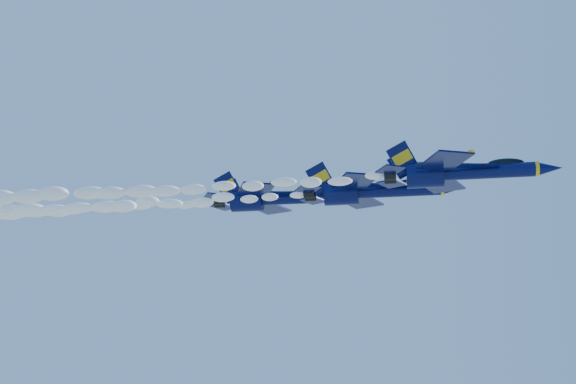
# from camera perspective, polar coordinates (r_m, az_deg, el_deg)

# --- Properties ---
(jet_lead) EXTENTS (15.37, 12.61, 5.71)m
(jet_lead) POSITION_cam_1_polar(r_m,az_deg,el_deg) (65.62, 13.43, 1.55)
(jet_lead) COLOR #080C3C
(smoke_trail_jet_lead) EXTENTS (49.95, 1.84, 1.65)m
(smoke_trail_jet_lead) POSITION_cam_1_polar(r_m,az_deg,el_deg) (70.35, -13.06, -0.02)
(smoke_trail_jet_lead) COLOR white
(jet_second) EXTENTS (16.83, 13.81, 6.26)m
(jet_second) POSITION_cam_1_polar(r_m,az_deg,el_deg) (76.48, 6.74, 0.11)
(jet_second) COLOR #080C3C
(smoke_trail_jet_second) EXTENTS (49.95, 2.01, 1.81)m
(smoke_trail_jet_second) POSITION_cam_1_polar(r_m,az_deg,el_deg) (83.94, -15.75, -1.16)
(smoke_trail_jet_second) COLOR white
(jet_third) EXTENTS (17.53, 14.38, 6.51)m
(jet_third) POSITION_cam_1_polar(r_m,az_deg,el_deg) (85.27, -0.95, -0.48)
(jet_third) COLOR #080C3C
(smoke_trail_jet_third) EXTENTS (49.95, 2.09, 1.88)m
(smoke_trail_jet_third) POSITION_cam_1_polar(r_m,az_deg,el_deg) (96.17, -20.37, -1.54)
(smoke_trail_jet_third) COLOR white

